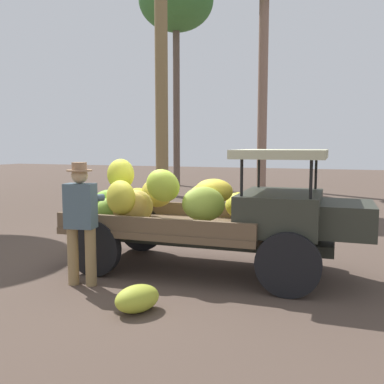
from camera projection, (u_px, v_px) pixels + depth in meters
ground_plane at (175, 265)px, 6.85m from camera, size 60.00×60.00×0.00m
truck at (212, 211)px, 6.41m from camera, size 4.51×1.86×1.86m
farmer at (81, 216)px, 5.77m from camera, size 0.52×0.48×1.69m
wooden_crate at (94, 237)px, 7.93m from camera, size 0.41×0.53×0.44m
loose_banana_bunch at (137, 299)px, 4.90m from camera, size 0.59×0.68×0.33m
forest_tree_6 at (176, 3)px, 19.57m from camera, size 3.46×3.46×9.96m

